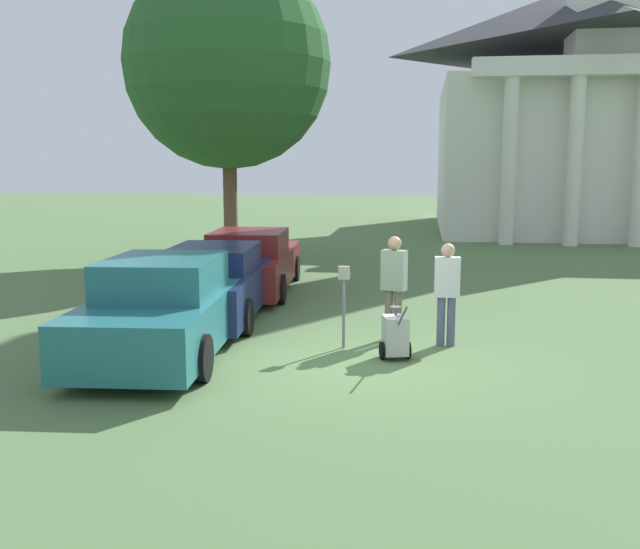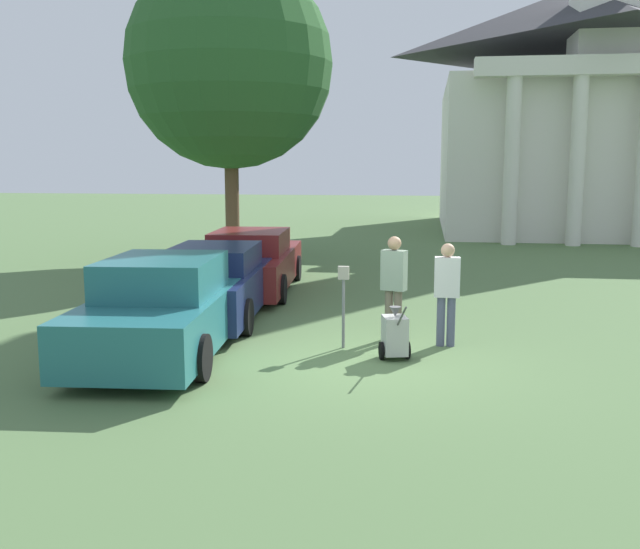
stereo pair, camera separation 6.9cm
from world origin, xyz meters
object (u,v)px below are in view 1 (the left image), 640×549
church (574,101)px  parking_meter (344,291)px  person_worker (394,281)px  parked_car_maroon (251,263)px  parked_car_navy (216,283)px  parked_car_teal (167,308)px  equipment_cart (395,335)px  person_supervisor (447,288)px

church → parking_meter: bearing=-109.1°
person_worker → parked_car_maroon: bearing=-30.9°
parked_car_navy → parking_meter: 3.55m
parked_car_teal → parked_car_navy: (-0.00, 2.81, -0.04)m
equipment_cart → person_worker: bearing=79.5°
parked_car_maroon → equipment_cart: bearing=-61.0°
parked_car_maroon → person_supervisor: (4.53, -4.69, 0.31)m
parked_car_teal → equipment_cart: parked_car_teal is taller
parked_car_teal → person_supervisor: size_ratio=3.02×
parked_car_maroon → equipment_cart: size_ratio=5.37×
parked_car_teal → church: size_ratio=0.23×
parked_car_navy → church: size_ratio=0.23×
parked_car_teal → person_worker: size_ratio=2.90×
parked_car_navy → parking_meter: (2.82, -2.13, 0.28)m
equipment_cart → church: (7.16, 23.75, 5.50)m
parked_car_navy → parked_car_maroon: bearing=85.7°
parked_car_maroon → church: church is taller
person_supervisor → parked_car_teal: bearing=12.5°
parked_car_teal → parking_meter: parked_car_teal is taller
parked_car_maroon → parked_car_teal: bearing=-94.3°
parked_car_navy → parked_car_maroon: size_ratio=1.00×
parked_car_maroon → person_worker: size_ratio=2.95×
parked_car_teal → person_worker: 3.88m
parked_car_teal → person_supervisor: bearing=8.8°
parked_car_maroon → parking_meter: 5.80m
parked_car_teal → parked_car_maroon: size_ratio=0.98×
person_supervisor → equipment_cart: (-0.82, -0.95, -0.61)m
parking_meter → church: church is taller
person_supervisor → equipment_cart: size_ratio=1.75×
equipment_cart → church: church is taller
person_worker → church: bearing=-88.3°
parked_car_maroon → equipment_cart: 6.76m
person_worker → person_supervisor: bearing=-178.9°
parked_car_navy → church: church is taller
person_worker → church: size_ratio=0.08×
parking_meter → parked_car_teal: bearing=-166.4°
equipment_cart → parked_car_maroon: bearing=109.1°
parked_car_teal → parking_meter: 2.91m
parked_car_teal → church: 26.71m
parked_car_maroon → person_worker: bearing=-54.8°
parking_meter → equipment_cart: bearing=-33.1°
parked_car_teal → parked_car_navy: parked_car_teal is taller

